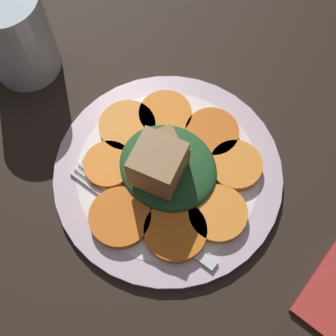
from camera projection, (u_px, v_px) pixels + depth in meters
The scene contains 13 objects.
table_slab at pixel (168, 179), 53.69cm from camera, with size 120.00×120.00×2.00cm, color black.
plate at pixel (168, 174), 52.30cm from camera, with size 25.49×25.49×1.05cm.
carrot_slice_0 at pixel (120, 217), 49.07cm from camera, with size 6.57×6.57×1.12cm, color orange.
carrot_slice_1 at pixel (175, 231), 48.49cm from camera, with size 6.59×6.59×1.12cm, color orange.
carrot_slice_2 at pixel (218, 214), 49.24cm from camera, with size 6.26×6.26×1.12cm, color orange.
carrot_slice_3 at pixel (236, 166), 51.45cm from camera, with size 5.83×5.83×1.12cm, color orange.
carrot_slice_4 at pixel (212, 133), 53.05cm from camera, with size 6.11×6.11×1.12cm, color orange.
carrot_slice_5 at pixel (165, 115), 53.99cm from camera, with size 6.14×6.14×1.12cm, color orange.
carrot_slice_6 at pixel (127, 127), 53.38cm from camera, with size 6.49×6.49×1.12cm, color orange.
carrot_slice_7 at pixel (109, 165), 51.47cm from camera, with size 5.49×5.49×1.12cm, color orange.
center_pile at pixel (166, 165), 49.25cm from camera, with size 10.98×9.88×7.28cm.
fork at pixel (139, 211), 49.71cm from camera, with size 18.70×2.51×0.40cm.
water_glass at pixel (15, 34), 53.51cm from camera, with size 8.28×8.28×11.50cm.
Camera 1 is at (12.65, -15.79, 50.75)cm, focal length 50.00 mm.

